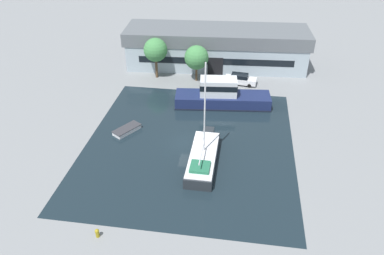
{
  "coord_description": "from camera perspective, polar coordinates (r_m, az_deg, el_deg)",
  "views": [
    {
      "loc": [
        5.5,
        -35.21,
        25.28
      ],
      "look_at": [
        0.0,
        2.03,
        1.0
      ],
      "focal_mm": 35.0,
      "sensor_mm": 36.0,
      "label": 1
    }
  ],
  "objects": [
    {
      "name": "sailboat_moored",
      "position": [
        40.51,
        1.72,
        -4.52
      ],
      "size": [
        2.92,
        10.07,
        11.46
      ],
      "rotation": [
        0.0,
        0.0,
        -0.01
      ],
      "color": "#23282D",
      "rests_on": "water_canal"
    },
    {
      "name": "small_dinghy",
      "position": [
        46.38,
        -9.89,
        -0.33
      ],
      "size": [
        3.2,
        3.81,
        0.56
      ],
      "rotation": [
        0.0,
        0.0,
        2.57
      ],
      "color": "white",
      "rests_on": "water_canal"
    },
    {
      "name": "mooring_bollard",
      "position": [
        34.08,
        -14.24,
        -15.29
      ],
      "size": [
        0.38,
        0.38,
        0.86
      ],
      "color": "olive",
      "rests_on": "ground"
    },
    {
      "name": "warehouse_building",
      "position": [
        62.85,
        3.74,
        12.14
      ],
      "size": [
        29.9,
        10.13,
        6.22
      ],
      "rotation": [
        0.0,
        0.0,
        0.06
      ],
      "color": "#99A8B2",
      "rests_on": "ground"
    },
    {
      "name": "motor_cruiser",
      "position": [
        51.02,
        4.48,
        4.83
      ],
      "size": [
        13.23,
        4.79,
        3.94
      ],
      "rotation": [
        0.0,
        0.0,
        1.67
      ],
      "color": "#19234C",
      "rests_on": "water_canal"
    },
    {
      "name": "ground_plane",
      "position": [
        43.69,
        -0.39,
        -2.53
      ],
      "size": [
        440.0,
        440.0,
        0.0
      ],
      "primitive_type": "plane",
      "color": "gray"
    },
    {
      "name": "water_canal",
      "position": [
        43.69,
        -0.39,
        -2.52
      ],
      "size": [
        23.86,
        27.0,
        0.01
      ],
      "primitive_type": "cube",
      "color": "black",
      "rests_on": "ground"
    },
    {
      "name": "quay_tree_by_water",
      "position": [
        58.01,
        -5.58,
        11.67
      ],
      "size": [
        3.59,
        3.59,
        6.32
      ],
      "color": "brown",
      "rests_on": "ground"
    },
    {
      "name": "quay_tree_near_building",
      "position": [
        56.92,
        0.69,
        10.61
      ],
      "size": [
        3.63,
        3.63,
        5.59
      ],
      "color": "brown",
      "rests_on": "ground"
    },
    {
      "name": "parked_car",
      "position": [
        57.4,
        7.38,
        7.32
      ],
      "size": [
        4.9,
        2.34,
        1.61
      ],
      "rotation": [
        0.0,
        0.0,
        4.6
      ],
      "color": "silver",
      "rests_on": "ground"
    }
  ]
}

